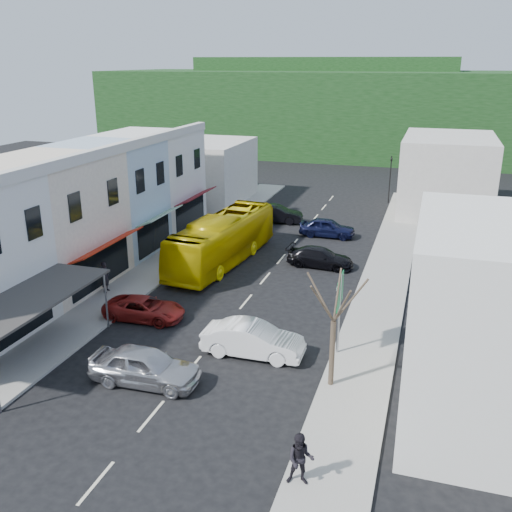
{
  "coord_description": "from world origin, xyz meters",
  "views": [
    {
      "loc": [
        9.86,
        -25.34,
        13.49
      ],
      "look_at": [
        0.0,
        6.0,
        2.2
      ],
      "focal_mm": 40.0,
      "sensor_mm": 36.0,
      "label": 1
    }
  ],
  "objects_px": {
    "car_silver": "(145,369)",
    "traffic_signal": "(390,180)",
    "direction_sign": "(339,316)",
    "pedestrian_left": "(106,278)",
    "pedestrian_right": "(300,462)",
    "bus": "(223,242)",
    "car_red": "(144,307)",
    "car_white": "(253,342)",
    "street_tree": "(334,321)"
  },
  "relations": [
    {
      "from": "bus",
      "to": "car_red",
      "type": "xyz_separation_m",
      "value": [
        -0.84,
        -9.96,
        -0.85
      ]
    },
    {
      "from": "bus",
      "to": "traffic_signal",
      "type": "height_order",
      "value": "traffic_signal"
    },
    {
      "from": "traffic_signal",
      "to": "car_red",
      "type": "bearing_deg",
      "value": 47.1
    },
    {
      "from": "car_red",
      "to": "pedestrian_left",
      "type": "relative_size",
      "value": 2.71
    },
    {
      "from": "street_tree",
      "to": "car_red",
      "type": "bearing_deg",
      "value": 161.04
    },
    {
      "from": "car_silver",
      "to": "car_red",
      "type": "height_order",
      "value": "same"
    },
    {
      "from": "pedestrian_right",
      "to": "street_tree",
      "type": "height_order",
      "value": "street_tree"
    },
    {
      "from": "pedestrian_left",
      "to": "pedestrian_right",
      "type": "xyz_separation_m",
      "value": [
        15.1,
        -12.73,
        0.0
      ]
    },
    {
      "from": "street_tree",
      "to": "traffic_signal",
      "type": "distance_m",
      "value": 35.38
    },
    {
      "from": "traffic_signal",
      "to": "car_white",
      "type": "bearing_deg",
      "value": 59.42
    },
    {
      "from": "car_silver",
      "to": "pedestrian_left",
      "type": "height_order",
      "value": "pedestrian_left"
    },
    {
      "from": "car_white",
      "to": "street_tree",
      "type": "distance_m",
      "value": 5.07
    },
    {
      "from": "traffic_signal",
      "to": "direction_sign",
      "type": "bearing_deg",
      "value": 66.02
    },
    {
      "from": "direction_sign",
      "to": "bus",
      "type": "bearing_deg",
      "value": 131.33
    },
    {
      "from": "bus",
      "to": "car_red",
      "type": "relative_size",
      "value": 2.52
    },
    {
      "from": "bus",
      "to": "pedestrian_right",
      "type": "distance_m",
      "value": 22.65
    },
    {
      "from": "bus",
      "to": "direction_sign",
      "type": "distance_m",
      "value": 14.7
    },
    {
      "from": "direction_sign",
      "to": "traffic_signal",
      "type": "height_order",
      "value": "traffic_signal"
    },
    {
      "from": "bus",
      "to": "traffic_signal",
      "type": "bearing_deg",
      "value": 71.6
    },
    {
      "from": "car_silver",
      "to": "pedestrian_right",
      "type": "relative_size",
      "value": 2.59
    },
    {
      "from": "car_white",
      "to": "direction_sign",
      "type": "relative_size",
      "value": 1.06
    },
    {
      "from": "bus",
      "to": "direction_sign",
      "type": "xyz_separation_m",
      "value": [
        9.95,
        -10.81,
        0.53
      ]
    },
    {
      "from": "direction_sign",
      "to": "traffic_signal",
      "type": "relative_size",
      "value": 0.88
    },
    {
      "from": "bus",
      "to": "street_tree",
      "type": "distance_m",
      "value": 17.18
    },
    {
      "from": "car_white",
      "to": "bus",
      "type": "bearing_deg",
      "value": 26.0
    },
    {
      "from": "car_white",
      "to": "pedestrian_right",
      "type": "distance_m",
      "value": 9.17
    },
    {
      "from": "street_tree",
      "to": "pedestrian_left",
      "type": "bearing_deg",
      "value": 157.09
    },
    {
      "from": "pedestrian_left",
      "to": "street_tree",
      "type": "distance_m",
      "value": 16.38
    },
    {
      "from": "direction_sign",
      "to": "street_tree",
      "type": "height_order",
      "value": "street_tree"
    },
    {
      "from": "car_silver",
      "to": "direction_sign",
      "type": "height_order",
      "value": "direction_sign"
    },
    {
      "from": "car_red",
      "to": "street_tree",
      "type": "xyz_separation_m",
      "value": [
        11.01,
        -3.78,
        2.44
      ]
    },
    {
      "from": "bus",
      "to": "pedestrian_right",
      "type": "height_order",
      "value": "bus"
    },
    {
      "from": "car_silver",
      "to": "pedestrian_right",
      "type": "bearing_deg",
      "value": -119.8
    },
    {
      "from": "pedestrian_right",
      "to": "street_tree",
      "type": "distance_m",
      "value": 6.76
    },
    {
      "from": "car_silver",
      "to": "street_tree",
      "type": "distance_m",
      "value": 8.48
    },
    {
      "from": "pedestrian_left",
      "to": "street_tree",
      "type": "bearing_deg",
      "value": -115.09
    },
    {
      "from": "traffic_signal",
      "to": "pedestrian_left",
      "type": "bearing_deg",
      "value": 39.04
    },
    {
      "from": "car_silver",
      "to": "pedestrian_left",
      "type": "relative_size",
      "value": 2.59
    },
    {
      "from": "car_silver",
      "to": "pedestrian_left",
      "type": "xyz_separation_m",
      "value": [
        -7.12,
        8.45,
        0.3
      ]
    },
    {
      "from": "pedestrian_left",
      "to": "bus",
      "type": "bearing_deg",
      "value": -34.97
    },
    {
      "from": "bus",
      "to": "traffic_signal",
      "type": "xyz_separation_m",
      "value": [
        9.52,
        21.61,
        0.81
      ]
    },
    {
      "from": "car_silver",
      "to": "traffic_signal",
      "type": "xyz_separation_m",
      "value": [
        7.18,
        37.49,
        1.66
      ]
    },
    {
      "from": "car_white",
      "to": "street_tree",
      "type": "bearing_deg",
      "value": -113.44
    },
    {
      "from": "pedestrian_right",
      "to": "traffic_signal",
      "type": "distance_m",
      "value": 41.8
    },
    {
      "from": "direction_sign",
      "to": "car_white",
      "type": "bearing_deg",
      "value": -163.65
    },
    {
      "from": "pedestrian_left",
      "to": "pedestrian_right",
      "type": "height_order",
      "value": "same"
    },
    {
      "from": "car_red",
      "to": "traffic_signal",
      "type": "bearing_deg",
      "value": -20.59
    },
    {
      "from": "pedestrian_right",
      "to": "car_silver",
      "type": "bearing_deg",
      "value": 140.93
    },
    {
      "from": "car_white",
      "to": "traffic_signal",
      "type": "height_order",
      "value": "traffic_signal"
    },
    {
      "from": "car_white",
      "to": "traffic_signal",
      "type": "distance_m",
      "value": 33.87
    }
  ]
}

